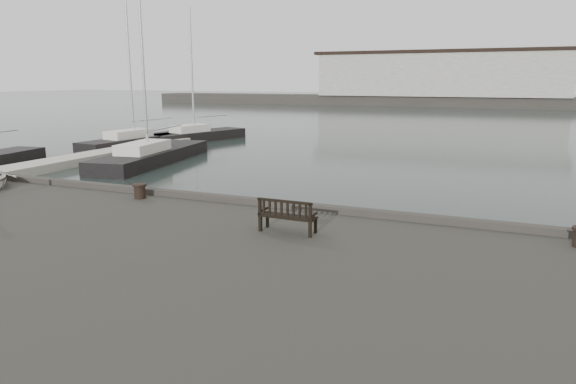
# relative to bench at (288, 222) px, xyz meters

# --- Properties ---
(ground) EXTENTS (400.00, 400.00, 0.00)m
(ground) POSITION_rel_bench_xyz_m (0.38, 2.32, -1.81)
(ground) COLOR black
(ground) RESTS_ON ground
(pontoon) EXTENTS (2.00, 24.00, 0.50)m
(pontoon) POSITION_rel_bench_xyz_m (-19.62, 12.32, -1.56)
(pontoon) COLOR beige
(pontoon) RESTS_ON ground
(breakwater) EXTENTS (140.00, 9.50, 12.20)m
(breakwater) POSITION_rel_bench_xyz_m (-4.17, 94.32, 2.49)
(breakwater) COLOR #383530
(breakwater) RESTS_ON ground
(bench) EXTENTS (1.37, 0.49, 0.79)m
(bench) POSITION_rel_bench_xyz_m (0.00, 0.00, 0.00)
(bench) COLOR black
(bench) RESTS_ON quay
(bollard_left) EXTENTS (0.56, 0.56, 0.44)m
(bollard_left) POSITION_rel_bench_xyz_m (-5.50, 1.55, -0.03)
(bollard_left) COLOR black
(bollard_left) RESTS_ON quay
(yacht_b) EXTENTS (3.36, 10.63, 13.75)m
(yacht_b) POSITION_rel_bench_xyz_m (-21.35, 21.39, -1.56)
(yacht_b) COLOR black
(yacht_b) RESTS_ON ground
(yacht_c) EXTENTS (4.27, 11.33, 14.67)m
(yacht_c) POSITION_rel_bench_xyz_m (-15.59, 15.43, -1.57)
(yacht_c) COLOR black
(yacht_c) RESTS_ON ground
(yacht_d) EXTENTS (4.89, 9.34, 11.43)m
(yacht_d) POSITION_rel_bench_xyz_m (-19.41, 26.76, -1.58)
(yacht_d) COLOR black
(yacht_d) RESTS_ON ground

